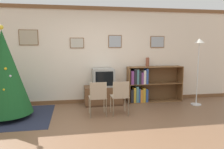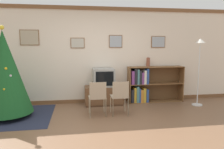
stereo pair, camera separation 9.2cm
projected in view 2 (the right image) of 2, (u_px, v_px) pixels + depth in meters
name	position (u px, v px, depth m)	size (l,w,h in m)	color
ground_plane	(106.00, 130.00, 4.25)	(24.00, 24.00, 0.00)	brown
wall_back	(95.00, 55.00, 6.20)	(8.32, 0.11, 2.70)	silver
area_rug	(8.00, 117.00, 5.03)	(2.00, 1.80, 0.01)	#23283D
christmas_tree	(5.00, 72.00, 4.89)	(1.16, 1.16, 2.07)	maroon
tv_console	(104.00, 95.00, 6.06)	(1.03, 0.52, 0.52)	#4C311E
television	(104.00, 77.00, 5.99)	(0.57, 0.51, 0.49)	#9E9E99
folding_chair_left	(98.00, 96.00, 5.02)	(0.40, 0.40, 0.82)	tan
folding_chair_right	(120.00, 96.00, 5.10)	(0.40, 0.40, 0.82)	tan
bookshelf	(146.00, 85.00, 6.31)	(1.61, 0.36, 1.03)	brown
vase	(148.00, 62.00, 6.27)	(0.10, 0.10, 0.26)	brown
standing_lamp	(200.00, 54.00, 5.83)	(0.28, 0.28, 1.82)	silver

